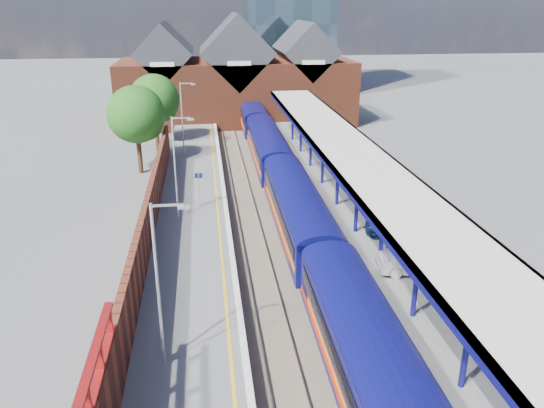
{
  "coord_description": "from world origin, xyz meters",
  "views": [
    {
      "loc": [
        -4.39,
        -12.61,
        14.89
      ],
      "look_at": [
        -0.26,
        19.46,
        2.6
      ],
      "focal_mm": 35.0,
      "sensor_mm": 36.0,
      "label": 1
    }
  ],
  "objects_px": {
    "parked_car_dark": "(424,245)",
    "lamp_post_d": "(183,115)",
    "lamp_post_b": "(161,276)",
    "parked_car_red": "(508,327)",
    "train": "(280,172)",
    "parked_car_silver": "(417,261)",
    "platform_sign": "(199,184)",
    "parked_car_blue": "(400,227)",
    "lamp_post_c": "(177,161)"
  },
  "relations": [
    {
      "from": "lamp_post_d",
      "to": "parked_car_blue",
      "type": "relative_size",
      "value": 1.61
    },
    {
      "from": "lamp_post_b",
      "to": "parked_car_dark",
      "type": "xyz_separation_m",
      "value": [
        14.38,
        8.14,
        -3.37
      ]
    },
    {
      "from": "lamp_post_d",
      "to": "parked_car_silver",
      "type": "relative_size",
      "value": 1.62
    },
    {
      "from": "train",
      "to": "lamp_post_d",
      "type": "bearing_deg",
      "value": 127.92
    },
    {
      "from": "parked_car_red",
      "to": "parked_car_silver",
      "type": "height_order",
      "value": "parked_car_red"
    },
    {
      "from": "platform_sign",
      "to": "parked_car_blue",
      "type": "bearing_deg",
      "value": -29.37
    },
    {
      "from": "parked_car_blue",
      "to": "parked_car_silver",
      "type": "bearing_deg",
      "value": -168.23
    },
    {
      "from": "lamp_post_b",
      "to": "train",
      "type": "bearing_deg",
      "value": 70.28
    },
    {
      "from": "lamp_post_b",
      "to": "parked_car_blue",
      "type": "distance_m",
      "value": 18.04
    },
    {
      "from": "lamp_post_c",
      "to": "parked_car_red",
      "type": "xyz_separation_m",
      "value": [
        14.61,
        -16.51,
        -3.27
      ]
    },
    {
      "from": "train",
      "to": "lamp_post_d",
      "type": "relative_size",
      "value": 9.42
    },
    {
      "from": "train",
      "to": "platform_sign",
      "type": "relative_size",
      "value": 26.37
    },
    {
      "from": "lamp_post_c",
      "to": "parked_car_dark",
      "type": "relative_size",
      "value": 1.64
    },
    {
      "from": "lamp_post_b",
      "to": "parked_car_dark",
      "type": "relative_size",
      "value": 1.64
    },
    {
      "from": "parked_car_red",
      "to": "parked_car_dark",
      "type": "bearing_deg",
      "value": 24.61
    },
    {
      "from": "lamp_post_b",
      "to": "lamp_post_d",
      "type": "xyz_separation_m",
      "value": [
        0.0,
        32.0,
        0.0
      ]
    },
    {
      "from": "lamp_post_c",
      "to": "parked_car_blue",
      "type": "bearing_deg",
      "value": -20.03
    },
    {
      "from": "platform_sign",
      "to": "parked_car_silver",
      "type": "xyz_separation_m",
      "value": [
        11.79,
        -11.92,
        -0.98
      ]
    },
    {
      "from": "lamp_post_c",
      "to": "platform_sign",
      "type": "relative_size",
      "value": 2.8
    },
    {
      "from": "lamp_post_c",
      "to": "parked_car_red",
      "type": "height_order",
      "value": "lamp_post_c"
    },
    {
      "from": "lamp_post_c",
      "to": "parked_car_silver",
      "type": "distance_m",
      "value": 16.8
    },
    {
      "from": "parked_car_red",
      "to": "parked_car_silver",
      "type": "distance_m",
      "value": 6.74
    },
    {
      "from": "train",
      "to": "parked_car_silver",
      "type": "xyz_separation_m",
      "value": [
        5.29,
        -15.84,
        -0.41
      ]
    },
    {
      "from": "lamp_post_d",
      "to": "parked_car_silver",
      "type": "distance_m",
      "value": 29.25
    },
    {
      "from": "train",
      "to": "parked_car_dark",
      "type": "height_order",
      "value": "train"
    },
    {
      "from": "parked_car_silver",
      "to": "platform_sign",
      "type": "bearing_deg",
      "value": 50.22
    },
    {
      "from": "parked_car_silver",
      "to": "lamp_post_d",
      "type": "bearing_deg",
      "value": 32.44
    },
    {
      "from": "train",
      "to": "platform_sign",
      "type": "bearing_deg",
      "value": -148.9
    },
    {
      "from": "parked_car_silver",
      "to": "lamp_post_c",
      "type": "bearing_deg",
      "value": 58.5
    },
    {
      "from": "platform_sign",
      "to": "lamp_post_b",
      "type": "bearing_deg",
      "value": -94.33
    },
    {
      "from": "lamp_post_b",
      "to": "parked_car_silver",
      "type": "xyz_separation_m",
      "value": [
        13.15,
        6.08,
        -3.28
      ]
    },
    {
      "from": "lamp_post_b",
      "to": "parked_car_red",
      "type": "xyz_separation_m",
      "value": [
        14.61,
        -0.51,
        -3.27
      ]
    },
    {
      "from": "train",
      "to": "lamp_post_c",
      "type": "distance_m",
      "value": 10.25
    },
    {
      "from": "lamp_post_b",
      "to": "lamp_post_c",
      "type": "bearing_deg",
      "value": 90.0
    },
    {
      "from": "parked_car_silver",
      "to": "parked_car_dark",
      "type": "distance_m",
      "value": 2.41
    },
    {
      "from": "lamp_post_b",
      "to": "parked_car_dark",
      "type": "bearing_deg",
      "value": 29.51
    },
    {
      "from": "lamp_post_c",
      "to": "parked_car_blue",
      "type": "distance_m",
      "value": 15.24
    },
    {
      "from": "platform_sign",
      "to": "parked_car_silver",
      "type": "height_order",
      "value": "platform_sign"
    },
    {
      "from": "train",
      "to": "lamp_post_c",
      "type": "relative_size",
      "value": 9.42
    },
    {
      "from": "parked_car_dark",
      "to": "parked_car_blue",
      "type": "relative_size",
      "value": 0.98
    },
    {
      "from": "lamp_post_c",
      "to": "parked_car_dark",
      "type": "distance_m",
      "value": 16.73
    },
    {
      "from": "parked_car_red",
      "to": "parked_car_blue",
      "type": "bearing_deg",
      "value": 26.38
    },
    {
      "from": "parked_car_red",
      "to": "lamp_post_d",
      "type": "bearing_deg",
      "value": 47.28
    },
    {
      "from": "lamp_post_d",
      "to": "parked_car_red",
      "type": "relative_size",
      "value": 1.66
    },
    {
      "from": "lamp_post_d",
      "to": "parked_car_blue",
      "type": "bearing_deg",
      "value": -56.5
    },
    {
      "from": "lamp_post_c",
      "to": "train",
      "type": "bearing_deg",
      "value": 36.99
    },
    {
      "from": "parked_car_dark",
      "to": "parked_car_silver",
      "type": "bearing_deg",
      "value": 155.5
    },
    {
      "from": "parked_car_dark",
      "to": "lamp_post_d",
      "type": "bearing_deg",
      "value": 37.42
    },
    {
      "from": "lamp_post_b",
      "to": "parked_car_blue",
      "type": "relative_size",
      "value": 1.61
    },
    {
      "from": "train",
      "to": "parked_car_silver",
      "type": "bearing_deg",
      "value": -71.52
    }
  ]
}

